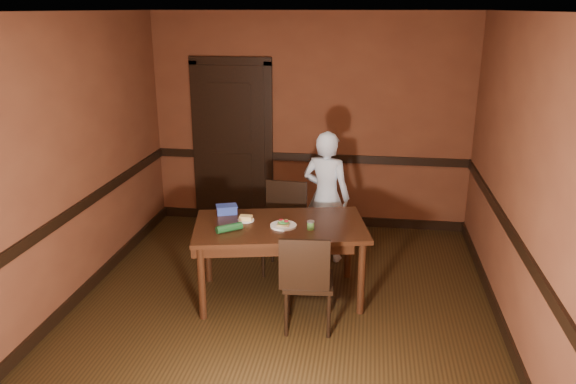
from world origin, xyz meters
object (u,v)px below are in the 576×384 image
(dining_table, at_px, (280,261))
(sandwich_plate, at_px, (283,225))
(sauce_jar, at_px, (311,225))
(cheese_saucer, at_px, (246,219))
(person, at_px, (326,197))
(chair_near, at_px, (308,279))
(chair_far, at_px, (285,230))
(food_tub, at_px, (227,209))

(dining_table, relative_size, sandwich_plate, 6.47)
(sauce_jar, distance_m, cheese_saucer, 0.66)
(sauce_jar, bearing_deg, person, 86.65)
(person, distance_m, cheese_saucer, 1.15)
(sauce_jar, xyz_separation_m, cheese_saucer, (-0.65, 0.13, -0.02))
(chair_near, distance_m, cheese_saucer, 0.93)
(sandwich_plate, distance_m, sauce_jar, 0.27)
(dining_table, bearing_deg, chair_near, -68.61)
(sauce_jar, bearing_deg, dining_table, 165.04)
(dining_table, bearing_deg, cheese_saucer, 159.49)
(sauce_jar, bearing_deg, sandwich_plate, 172.27)
(sauce_jar, bearing_deg, chair_far, 117.90)
(dining_table, relative_size, chair_near, 1.77)
(cheese_saucer, bearing_deg, food_tub, 144.79)
(person, height_order, sandwich_plate, person)
(dining_table, relative_size, chair_far, 1.69)
(chair_far, height_order, sauce_jar, chair_far)
(chair_far, distance_m, chair_near, 1.12)
(dining_table, distance_m, person, 1.09)
(sandwich_plate, relative_size, cheese_saucer, 1.57)
(cheese_saucer, bearing_deg, dining_table, -8.60)
(sandwich_plate, xyz_separation_m, food_tub, (-0.62, 0.26, 0.03))
(sandwich_plate, height_order, cheese_saucer, sandwich_plate)
(cheese_saucer, bearing_deg, chair_near, -39.55)
(chair_far, xyz_separation_m, cheese_saucer, (-0.31, -0.50, 0.30))
(cheese_saucer, bearing_deg, sauce_jar, -11.62)
(chair_far, bearing_deg, food_tub, -143.17)
(person, bearing_deg, chair_far, 60.55)
(chair_near, bearing_deg, cheese_saucer, -44.13)
(dining_table, height_order, food_tub, food_tub)
(chair_far, xyz_separation_m, person, (0.40, 0.40, 0.26))
(sandwich_plate, relative_size, food_tub, 1.03)
(sandwich_plate, xyz_separation_m, sauce_jar, (0.26, -0.04, 0.02))
(dining_table, height_order, cheese_saucer, cheese_saucer)
(dining_table, xyz_separation_m, chair_near, (0.33, -0.51, 0.08))
(food_tub, bearing_deg, chair_far, 11.82)
(chair_near, bearing_deg, dining_table, -61.28)
(person, bearing_deg, sauce_jar, 101.85)
(cheese_saucer, distance_m, food_tub, 0.29)
(dining_table, bearing_deg, food_tub, 147.52)
(chair_near, relative_size, food_tub, 3.77)
(dining_table, xyz_separation_m, sandwich_plate, (0.04, -0.05, 0.40))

